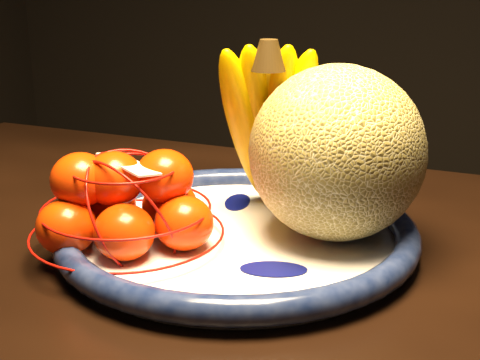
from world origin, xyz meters
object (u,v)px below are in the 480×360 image
(cantaloupe, at_px, (337,153))
(mandarin_bag, at_px, (127,205))
(banana_bunch, at_px, (267,119))
(fruit_bowl, at_px, (237,233))

(cantaloupe, distance_m, mandarin_bag, 0.22)
(banana_bunch, xyz_separation_m, mandarin_bag, (-0.10, -0.14, -0.07))
(fruit_bowl, distance_m, banana_bunch, 0.13)
(mandarin_bag, bearing_deg, banana_bunch, 54.23)
(fruit_bowl, xyz_separation_m, mandarin_bag, (-0.09, -0.06, 0.04))
(cantaloupe, bearing_deg, mandarin_bag, -154.67)
(cantaloupe, xyz_separation_m, mandarin_bag, (-0.19, -0.09, -0.05))
(fruit_bowl, bearing_deg, banana_bunch, 84.50)
(cantaloupe, height_order, banana_bunch, banana_bunch)
(fruit_bowl, bearing_deg, cantaloupe, 16.30)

